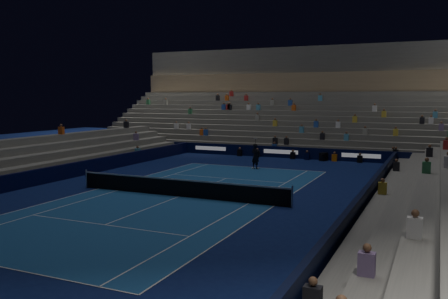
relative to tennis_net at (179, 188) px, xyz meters
name	(u,v)px	position (x,y,z in m)	size (l,w,h in m)	color
ground	(179,197)	(0.00, 0.00, -0.50)	(90.00, 90.00, 0.00)	#0D1A50
court_surface	(179,197)	(0.00, 0.00, -0.50)	(10.97, 23.77, 0.01)	#194D8D
sponsor_barrier_far	(281,152)	(0.00, 18.50, 0.00)	(44.00, 0.25, 1.00)	black
sponsor_barrier_east	(361,204)	(9.70, 0.00, 0.00)	(0.25, 37.00, 1.00)	black
sponsor_barrier_west	(45,176)	(-9.70, 0.00, 0.00)	(0.25, 37.00, 1.00)	black
grandstand_main	(308,116)	(0.00, 27.90, 2.87)	(44.00, 15.20, 11.20)	#5E5F5A
grandstand_east	(443,202)	(13.17, 0.00, 0.41)	(5.00, 37.00, 2.50)	slate
grandstand_west	(5,166)	(-13.17, 0.00, 0.41)	(5.00, 37.00, 2.50)	slate
tennis_net	(179,188)	(0.00, 0.00, 0.00)	(12.90, 0.10, 1.10)	#B2B2B7
tennis_player	(255,156)	(0.26, 11.20, 0.47)	(0.71, 0.47, 1.94)	black
broadcast_camera	(323,157)	(3.94, 17.98, -0.15)	(0.71, 1.07, 0.69)	black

